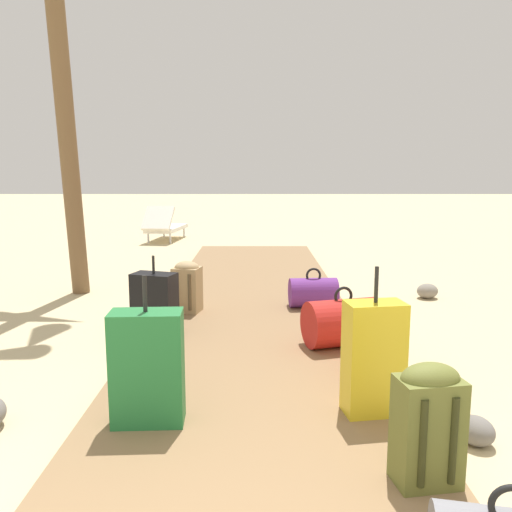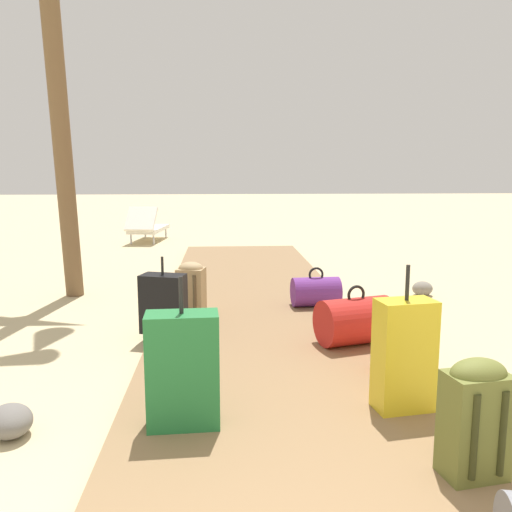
{
  "view_description": "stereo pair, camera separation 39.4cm",
  "coord_description": "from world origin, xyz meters",
  "px_view_note": "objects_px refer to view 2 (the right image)",
  "views": [
    {
      "loc": [
        0.03,
        -0.98,
        1.52
      ],
      "look_at": [
        0.03,
        5.0,
        0.55
      ],
      "focal_mm": 36.92,
      "sensor_mm": 36.0,
      "label": 1
    },
    {
      "loc": [
        -0.37,
        -0.97,
        1.52
      ],
      "look_at": [
        0.03,
        5.0,
        0.55
      ],
      "focal_mm": 36.92,
      "sensor_mm": 36.0,
      "label": 2
    }
  ],
  "objects_px": {
    "suitcase_yellow": "(404,355)",
    "lounge_chair": "(147,227)",
    "backpack_orange": "(397,335)",
    "duffel_bag_red": "(355,321)",
    "backpack_tan": "(191,286)",
    "suitcase_green": "(183,370)",
    "backpack_olive": "(476,415)",
    "suitcase_black": "(163,303)",
    "duffel_bag_purple": "(316,291)"
  },
  "relations": [
    {
      "from": "backpack_tan",
      "to": "suitcase_green",
      "type": "distance_m",
      "value": 2.43
    },
    {
      "from": "backpack_orange",
      "to": "suitcase_green",
      "type": "distance_m",
      "value": 1.64
    },
    {
      "from": "backpack_olive",
      "to": "duffel_bag_red",
      "type": "bearing_deg",
      "value": 92.04
    },
    {
      "from": "suitcase_yellow",
      "to": "duffel_bag_red",
      "type": "distance_m",
      "value": 1.24
    },
    {
      "from": "backpack_tan",
      "to": "lounge_chair",
      "type": "height_order",
      "value": "lounge_chair"
    },
    {
      "from": "suitcase_green",
      "to": "lounge_chair",
      "type": "height_order",
      "value": "suitcase_green"
    },
    {
      "from": "backpack_olive",
      "to": "duffel_bag_red",
      "type": "height_order",
      "value": "backpack_olive"
    },
    {
      "from": "suitcase_yellow",
      "to": "lounge_chair",
      "type": "height_order",
      "value": "suitcase_yellow"
    },
    {
      "from": "backpack_orange",
      "to": "duffel_bag_purple",
      "type": "height_order",
      "value": "backpack_orange"
    },
    {
      "from": "suitcase_black",
      "to": "suitcase_green",
      "type": "bearing_deg",
      "value": -80.41
    },
    {
      "from": "backpack_olive",
      "to": "suitcase_yellow",
      "type": "bearing_deg",
      "value": 97.12
    },
    {
      "from": "backpack_olive",
      "to": "lounge_chair",
      "type": "relative_size",
      "value": 0.36
    },
    {
      "from": "backpack_orange",
      "to": "backpack_tan",
      "type": "bearing_deg",
      "value": 132.37
    },
    {
      "from": "backpack_orange",
      "to": "suitcase_green",
      "type": "xyz_separation_m",
      "value": [
        -1.48,
        -0.71,
        0.06
      ]
    },
    {
      "from": "duffel_bag_red",
      "to": "backpack_olive",
      "type": "bearing_deg",
      "value": -87.96
    },
    {
      "from": "backpack_tan",
      "to": "backpack_orange",
      "type": "height_order",
      "value": "backpack_tan"
    },
    {
      "from": "backpack_orange",
      "to": "duffel_bag_purple",
      "type": "bearing_deg",
      "value": 97.37
    },
    {
      "from": "backpack_orange",
      "to": "duffel_bag_red",
      "type": "height_order",
      "value": "backpack_orange"
    },
    {
      "from": "suitcase_green",
      "to": "backpack_tan",
      "type": "bearing_deg",
      "value": 92.12
    },
    {
      "from": "suitcase_yellow",
      "to": "duffel_bag_red",
      "type": "bearing_deg",
      "value": 89.02
    },
    {
      "from": "backpack_olive",
      "to": "backpack_tan",
      "type": "height_order",
      "value": "backpack_olive"
    },
    {
      "from": "suitcase_yellow",
      "to": "lounge_chair",
      "type": "bearing_deg",
      "value": 107.68
    },
    {
      "from": "backpack_tan",
      "to": "backpack_orange",
      "type": "bearing_deg",
      "value": -47.63
    },
    {
      "from": "backpack_olive",
      "to": "duffel_bag_purple",
      "type": "relative_size",
      "value": 1.11
    },
    {
      "from": "duffel_bag_purple",
      "to": "backpack_olive",
      "type": "bearing_deg",
      "value": -86.82
    },
    {
      "from": "duffel_bag_purple",
      "to": "lounge_chair",
      "type": "relative_size",
      "value": 0.33
    },
    {
      "from": "suitcase_green",
      "to": "duffel_bag_purple",
      "type": "distance_m",
      "value": 2.9
    },
    {
      "from": "duffel_bag_purple",
      "to": "suitcase_green",
      "type": "bearing_deg",
      "value": -115.19
    },
    {
      "from": "duffel_bag_purple",
      "to": "lounge_chair",
      "type": "distance_m",
      "value": 6.52
    },
    {
      "from": "suitcase_black",
      "to": "backpack_olive",
      "type": "height_order",
      "value": "suitcase_black"
    },
    {
      "from": "backpack_olive",
      "to": "backpack_orange",
      "type": "height_order",
      "value": "backpack_olive"
    },
    {
      "from": "backpack_olive",
      "to": "suitcase_yellow",
      "type": "height_order",
      "value": "suitcase_yellow"
    },
    {
      "from": "backpack_olive",
      "to": "duffel_bag_purple",
      "type": "xyz_separation_m",
      "value": [
        -0.18,
        3.22,
        -0.15
      ]
    },
    {
      "from": "backpack_tan",
      "to": "duffel_bag_purple",
      "type": "height_order",
      "value": "backpack_tan"
    },
    {
      "from": "suitcase_black",
      "to": "lounge_chair",
      "type": "relative_size",
      "value": 0.43
    },
    {
      "from": "suitcase_black",
      "to": "suitcase_yellow",
      "type": "height_order",
      "value": "suitcase_yellow"
    },
    {
      "from": "backpack_orange",
      "to": "suitcase_yellow",
      "type": "bearing_deg",
      "value": -105.16
    },
    {
      "from": "suitcase_green",
      "to": "suitcase_black",
      "type": "bearing_deg",
      "value": 99.59
    },
    {
      "from": "suitcase_yellow",
      "to": "backpack_tan",
      "type": "height_order",
      "value": "suitcase_yellow"
    },
    {
      "from": "duffel_bag_red",
      "to": "suitcase_yellow",
      "type": "bearing_deg",
      "value": -90.98
    },
    {
      "from": "backpack_tan",
      "to": "backpack_orange",
      "type": "distance_m",
      "value": 2.33
    },
    {
      "from": "suitcase_black",
      "to": "backpack_olive",
      "type": "bearing_deg",
      "value": -54.34
    },
    {
      "from": "suitcase_black",
      "to": "backpack_orange",
      "type": "distance_m",
      "value": 2.08
    },
    {
      "from": "backpack_olive",
      "to": "suitcase_green",
      "type": "distance_m",
      "value": 1.53
    },
    {
      "from": "backpack_olive",
      "to": "suitcase_green",
      "type": "bearing_deg",
      "value": 156.93
    },
    {
      "from": "backpack_tan",
      "to": "duffel_bag_red",
      "type": "relative_size",
      "value": 0.76
    },
    {
      "from": "suitcase_black",
      "to": "backpack_olive",
      "type": "xyz_separation_m",
      "value": [
        1.71,
        -2.39,
        0.04
      ]
    },
    {
      "from": "duffel_bag_purple",
      "to": "lounge_chair",
      "type": "xyz_separation_m",
      "value": [
        -2.61,
        5.97,
        0.09
      ]
    },
    {
      "from": "backpack_orange",
      "to": "lounge_chair",
      "type": "bearing_deg",
      "value": 109.93
    },
    {
      "from": "backpack_olive",
      "to": "duffel_bag_purple",
      "type": "height_order",
      "value": "backpack_olive"
    }
  ]
}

